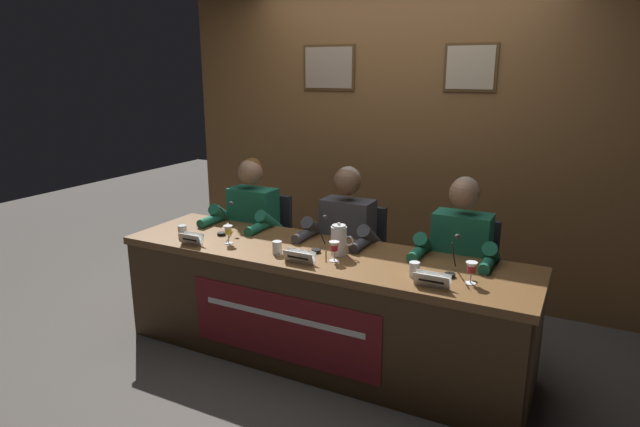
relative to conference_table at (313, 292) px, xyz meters
name	(u,v)px	position (x,y,z in m)	size (l,w,h in m)	color
ground_plane	(320,354)	(0.00, 0.10, -0.49)	(12.00, 12.00, 0.00)	#4C4742
wall_back_panelled	(395,138)	(0.00, 1.48, 0.81)	(3.90, 0.14, 2.60)	brown
conference_table	(313,292)	(0.00, 0.00, 0.00)	(2.70, 0.73, 0.73)	brown
chair_left	(263,252)	(-0.80, 0.65, -0.06)	(0.44, 0.44, 0.89)	black
panelist_left	(248,226)	(-0.80, 0.45, 0.21)	(0.51, 0.48, 1.22)	black
nameplate_left	(191,239)	(-0.82, -0.17, 0.28)	(0.17, 0.06, 0.08)	white
juice_glass_left	(228,231)	(-0.61, -0.04, 0.33)	(0.06, 0.06, 0.12)	white
water_cup_left	(182,232)	(-0.98, -0.07, 0.28)	(0.06, 0.06, 0.08)	silver
microphone_left	(225,224)	(-0.77, 0.13, 0.32)	(0.06, 0.17, 0.22)	black
chair_center	(354,268)	(0.00, 0.65, -0.06)	(0.44, 0.44, 0.89)	black
panelist_center	(343,241)	(0.00, 0.45, 0.21)	(0.51, 0.48, 1.22)	black
nameplate_center	(299,257)	(-0.01, -0.15, 0.28)	(0.20, 0.06, 0.08)	white
juice_glass_center	(334,248)	(0.16, -0.02, 0.33)	(0.06, 0.06, 0.12)	white
water_cup_center	(277,248)	(-0.21, -0.07, 0.28)	(0.06, 0.06, 0.08)	silver
microphone_center	(319,239)	(-0.01, 0.11, 0.32)	(0.06, 0.17, 0.22)	black
chair_right	(462,288)	(0.80, 0.65, -0.06)	(0.44, 0.44, 0.89)	black
panelist_right	(458,258)	(0.80, 0.45, 0.21)	(0.51, 0.48, 1.22)	black
nameplate_right	(432,280)	(0.80, -0.15, 0.28)	(0.20, 0.06, 0.08)	white
juice_glass_right	(471,269)	(0.97, 0.00, 0.33)	(0.06, 0.06, 0.12)	white
water_cup_right	(414,270)	(0.67, -0.04, 0.28)	(0.06, 0.06, 0.08)	silver
microphone_right	(452,262)	(0.85, 0.09, 0.32)	(0.06, 0.17, 0.22)	black
water_pitcher_central	(339,240)	(0.13, 0.10, 0.34)	(0.15, 0.10, 0.21)	silver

